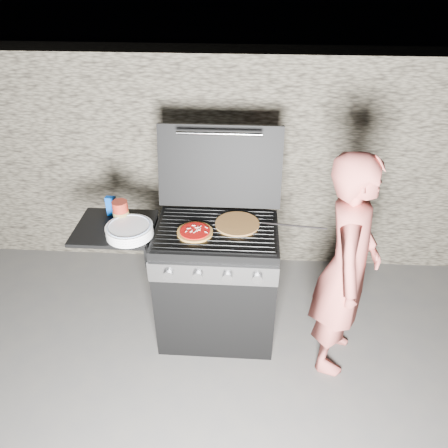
# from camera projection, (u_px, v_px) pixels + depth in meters

# --- Properties ---
(ground) EXTENTS (50.00, 50.00, 0.00)m
(ground) POSITION_uv_depth(u_px,v_px,m) (217.00, 328.00, 3.31)
(ground) COLOR #4A4948
(stone_wall) EXTENTS (8.00, 0.35, 1.80)m
(stone_wall) POSITION_uv_depth(u_px,v_px,m) (226.00, 161.00, 3.69)
(stone_wall) COLOR #78705B
(stone_wall) RESTS_ON ground
(gas_grill) EXTENTS (1.34, 0.79, 0.91)m
(gas_grill) POSITION_uv_depth(u_px,v_px,m) (182.00, 281.00, 3.07)
(gas_grill) COLOR black
(gas_grill) RESTS_ON ground
(pizza_topped) EXTENTS (0.28, 0.28, 0.03)m
(pizza_topped) POSITION_uv_depth(u_px,v_px,m) (195.00, 232.00, 2.76)
(pizza_topped) COLOR tan
(pizza_topped) RESTS_ON gas_grill
(pizza_plain) EXTENTS (0.30, 0.30, 0.02)m
(pizza_plain) POSITION_uv_depth(u_px,v_px,m) (237.00, 224.00, 2.84)
(pizza_plain) COLOR #B18638
(pizza_plain) RESTS_ON gas_grill
(sauce_jar) EXTENTS (0.12, 0.12, 0.16)m
(sauce_jar) POSITION_uv_depth(u_px,v_px,m) (121.00, 212.00, 2.85)
(sauce_jar) COLOR maroon
(sauce_jar) RESTS_ON gas_grill
(blue_carton) EXTENTS (0.07, 0.04, 0.14)m
(blue_carton) POSITION_uv_depth(u_px,v_px,m) (111.00, 206.00, 2.93)
(blue_carton) COLOR #053DA3
(blue_carton) RESTS_ON gas_grill
(plate_stack) EXTENTS (0.31, 0.31, 0.07)m
(plate_stack) POSITION_uv_depth(u_px,v_px,m) (129.00, 231.00, 2.75)
(plate_stack) COLOR white
(plate_stack) RESTS_ON gas_grill
(person) EXTENTS (0.50, 0.64, 1.55)m
(person) POSITION_uv_depth(u_px,v_px,m) (347.00, 268.00, 2.69)
(person) COLOR #D15F55
(person) RESTS_ON ground
(tongs) EXTENTS (0.40, 0.17, 0.09)m
(tongs) POSITION_uv_depth(u_px,v_px,m) (293.00, 226.00, 2.76)
(tongs) COLOR black
(tongs) RESTS_ON gas_grill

